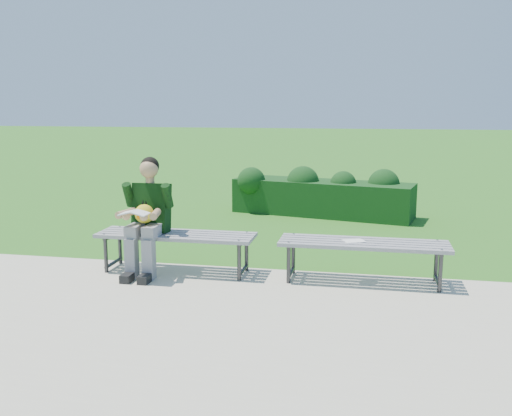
% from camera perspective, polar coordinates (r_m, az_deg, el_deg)
% --- Properties ---
extents(ground, '(80.00, 80.00, 0.00)m').
position_cam_1_polar(ground, '(6.72, 0.64, -6.24)').
color(ground, '#1B6519').
rests_on(ground, ground).
extents(walkway, '(30.00, 3.50, 0.02)m').
position_cam_1_polar(walkway, '(5.10, -3.04, -11.64)').
color(walkway, '#BBB19E').
rests_on(walkway, ground).
extents(hedge, '(3.22, 1.44, 0.85)m').
position_cam_1_polar(hedge, '(10.02, 6.55, 1.41)').
color(hedge, '#0F3A10').
rests_on(hedge, ground).
extents(bench_left, '(1.80, 0.50, 0.46)m').
position_cam_1_polar(bench_left, '(6.57, -7.99, -2.99)').
color(bench_left, slate).
rests_on(bench_left, walkway).
extents(bench_right, '(1.80, 0.50, 0.46)m').
position_cam_1_polar(bench_right, '(6.22, 10.69, -3.81)').
color(bench_right, slate).
rests_on(bench_right, walkway).
extents(seated_boy, '(0.56, 0.76, 1.31)m').
position_cam_1_polar(seated_boy, '(6.52, -10.81, -0.47)').
color(seated_boy, slate).
rests_on(seated_boy, walkway).
extents(paper_sheet, '(0.27, 0.24, 0.01)m').
position_cam_1_polar(paper_sheet, '(6.21, 9.78, -3.26)').
color(paper_sheet, white).
rests_on(paper_sheet, bench_right).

